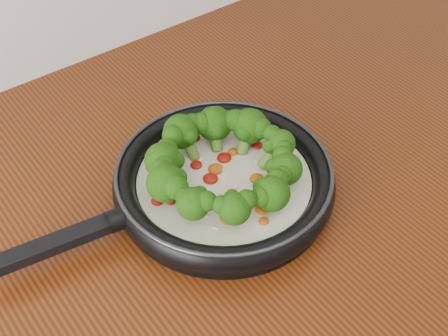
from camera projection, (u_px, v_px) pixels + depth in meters
skillet at (221, 177)px, 0.81m from camera, size 0.47×0.33×0.09m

